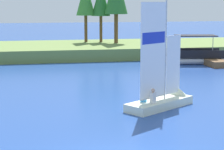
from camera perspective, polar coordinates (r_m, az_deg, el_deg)
shore_bank at (r=45.10m, az=-6.94°, el=3.27°), size 80.00×10.62×1.17m
shoreline_tree_midleft at (r=47.48m, az=-1.49°, el=9.89°), size 2.05×2.05×6.40m
wooden_dock at (r=40.45m, az=12.58°, el=1.91°), size 1.52×6.26×0.55m
sailboat at (r=23.66m, az=7.35°, el=-2.82°), size 4.63×3.69×6.63m
pontoon_boat at (r=40.12m, az=10.92°, el=2.42°), size 5.59×2.86×2.58m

